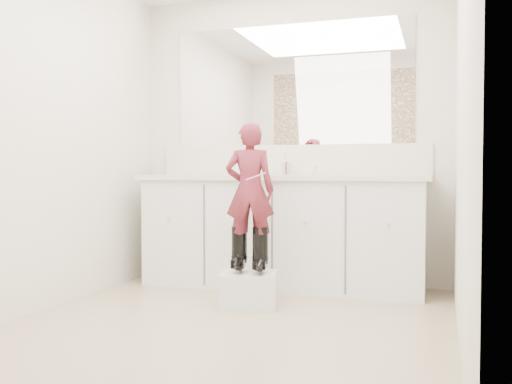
% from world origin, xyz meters
% --- Properties ---
extents(floor, '(3.00, 3.00, 0.00)m').
position_xyz_m(floor, '(0.00, 0.00, 0.00)').
color(floor, '#977C63').
rests_on(floor, ground).
extents(wall_back, '(2.60, 0.00, 2.60)m').
position_xyz_m(wall_back, '(0.00, 1.50, 1.20)').
color(wall_back, beige).
rests_on(wall_back, floor).
extents(wall_front, '(2.60, 0.00, 2.60)m').
position_xyz_m(wall_front, '(0.00, -1.50, 1.20)').
color(wall_front, beige).
rests_on(wall_front, floor).
extents(wall_left, '(0.00, 3.00, 3.00)m').
position_xyz_m(wall_left, '(-1.30, 0.00, 1.20)').
color(wall_left, beige).
rests_on(wall_left, floor).
extents(wall_right, '(0.00, 3.00, 3.00)m').
position_xyz_m(wall_right, '(1.30, 0.00, 1.20)').
color(wall_right, beige).
rests_on(wall_right, floor).
extents(vanity_cabinet, '(2.20, 0.55, 0.85)m').
position_xyz_m(vanity_cabinet, '(0.00, 1.23, 0.42)').
color(vanity_cabinet, silver).
rests_on(vanity_cabinet, floor).
extents(countertop, '(2.28, 0.58, 0.04)m').
position_xyz_m(countertop, '(0.00, 1.21, 0.87)').
color(countertop, beige).
rests_on(countertop, vanity_cabinet).
extents(backsplash, '(2.28, 0.03, 0.25)m').
position_xyz_m(backsplash, '(0.00, 1.49, 1.02)').
color(backsplash, beige).
rests_on(backsplash, countertop).
extents(mirror, '(2.00, 0.02, 1.00)m').
position_xyz_m(mirror, '(0.00, 1.49, 1.64)').
color(mirror, white).
rests_on(mirror, wall_back).
extents(faucet, '(0.08, 0.08, 0.10)m').
position_xyz_m(faucet, '(0.00, 1.38, 0.94)').
color(faucet, silver).
rests_on(faucet, countertop).
extents(cup, '(0.11, 0.11, 0.08)m').
position_xyz_m(cup, '(0.26, 1.15, 0.93)').
color(cup, beige).
rests_on(cup, countertop).
extents(soap_bottle, '(0.08, 0.09, 0.17)m').
position_xyz_m(soap_bottle, '(-0.38, 1.30, 0.97)').
color(soap_bottle, silver).
rests_on(soap_bottle, countertop).
extents(step_stool, '(0.43, 0.38, 0.24)m').
position_xyz_m(step_stool, '(-0.03, 0.50, 0.12)').
color(step_stool, silver).
rests_on(step_stool, floor).
extents(boot_left, '(0.16, 0.22, 0.31)m').
position_xyz_m(boot_left, '(-0.11, 0.52, 0.39)').
color(boot_left, black).
rests_on(boot_left, step_stool).
extents(boot_right, '(0.16, 0.22, 0.31)m').
position_xyz_m(boot_right, '(0.04, 0.52, 0.39)').
color(boot_right, black).
rests_on(boot_right, step_stool).
extents(toddler, '(0.37, 0.29, 0.91)m').
position_xyz_m(toddler, '(-0.03, 0.52, 0.79)').
color(toddler, '#AA3446').
rests_on(toddler, step_stool).
extents(toothbrush, '(0.13, 0.04, 0.06)m').
position_xyz_m(toothbrush, '(0.04, 0.44, 0.89)').
color(toothbrush, '#DE56A4').
rests_on(toothbrush, toddler).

